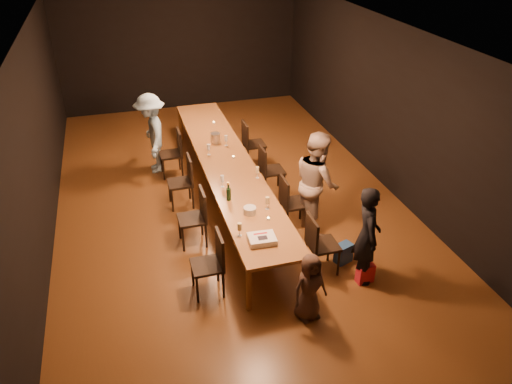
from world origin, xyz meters
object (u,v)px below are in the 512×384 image
object	(u,v)px
chair_right_0	(323,244)
plate_stack	(250,210)
table	(227,164)
ice_bucket	(216,138)
chair_right_3	(254,143)
chair_right_2	(272,170)
woman_birthday	(367,235)
man_blue	(152,134)
chair_left_3	(171,154)
champagne_bottle	(229,191)
birthday_cake	(262,239)
woman_tan	(317,182)
chair_left_2	(180,182)
child	(310,287)
chair_left_1	(192,218)
chair_right_1	(295,202)
chair_left_0	(207,265)

from	to	relation	value
chair_right_0	plate_stack	size ratio (longest dim) A/B	4.94
table	chair_right_0	xyz separation A→B (m)	(0.85, -2.40, -0.24)
ice_bucket	chair_right_3	bearing A→B (deg)	22.68
chair_right_0	chair_right_2	size ratio (longest dim) A/B	1.00
chair_right_0	woman_birthday	world-z (taller)	woman_birthday
chair_right_0	man_blue	bearing A→B (deg)	-152.84
chair_left_3	champagne_bottle	world-z (taller)	champagne_bottle
birthday_cake	chair_right_2	bearing A→B (deg)	72.61
chair_right_0	birthday_cake	xyz separation A→B (m)	(-0.94, -0.07, 0.33)
chair_left_3	birthday_cake	size ratio (longest dim) A/B	2.44
table	woman_tan	xyz separation A→B (m)	(1.17, -1.32, 0.16)
chair_left_2	child	world-z (taller)	child
chair_right_2	chair_right_3	size ratio (longest dim) A/B	1.00
chair_left_1	woman_birthday	size ratio (longest dim) A/B	0.62
chair_right_3	birthday_cake	bearing A→B (deg)	-14.42
chair_right_1	chair_right_3	distance (m)	2.40
chair_left_3	birthday_cake	bearing A→B (deg)	-168.38
man_blue	plate_stack	world-z (taller)	man_blue
chair_right_2	woman_tan	bearing A→B (deg)	13.49
child	chair_right_0	bearing A→B (deg)	44.93
chair_left_2	birthday_cake	bearing A→B (deg)	-163.01
woman_tan	chair_right_0	bearing A→B (deg)	164.41
chair_left_1	man_blue	bearing A→B (deg)	6.34
chair_left_1	chair_left_2	distance (m)	1.20
chair_left_2	woman_tan	size ratio (longest dim) A/B	0.54
chair_right_2	woman_tan	world-z (taller)	woman_tan
chair_left_2	birthday_cake	distance (m)	2.61
champagne_bottle	ice_bucket	distance (m)	2.13
woman_tan	chair_right_2	bearing A→B (deg)	14.20
chair_right_1	child	xyz separation A→B (m)	(-0.54, -2.03, 0.02)
woman_tan	man_blue	world-z (taller)	woman_tan
chair_left_1	chair_left_3	world-z (taller)	same
chair_right_3	chair_left_2	xyz separation A→B (m)	(-1.70, -1.20, 0.00)
table	woman_tan	distance (m)	1.77
chair_left_1	child	bearing A→B (deg)	-150.31
chair_right_2	birthday_cake	xyz separation A→B (m)	(-0.94, -2.47, 0.33)
chair_left_1	chair_left_2	xyz separation A→B (m)	(0.00, 1.20, 0.00)
chair_left_0	man_blue	xyz separation A→B (m)	(-0.30, 3.90, 0.33)
chair_right_3	ice_bucket	xyz separation A→B (m)	(-0.87, -0.36, 0.38)
table	chair_left_0	bearing A→B (deg)	-109.50
chair_left_0	child	bearing A→B (deg)	-125.73
woman_birthday	woman_tan	distance (m)	1.42
chair_left_3	plate_stack	world-z (taller)	chair_left_3
table	child	bearing A→B (deg)	-84.53
chair_left_0	chair_left_1	distance (m)	1.20
chair_left_2	woman_birthday	bearing A→B (deg)	-141.13
table	chair_left_0	xyz separation A→B (m)	(-0.85, -2.40, -0.24)
table	champagne_bottle	bearing A→B (deg)	-101.84
child	plate_stack	xyz separation A→B (m)	(-0.37, 1.49, 0.32)
table	chair_left_3	distance (m)	1.49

